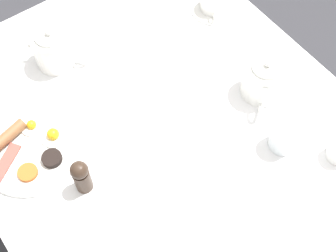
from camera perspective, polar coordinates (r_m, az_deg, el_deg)
ground_plane at (r=1.96m, az=0.00°, el=-12.04°), size 8.00×8.00×0.00m
table at (r=1.31m, az=0.00°, el=-1.97°), size 0.98×1.24×0.78m
breakfast_plate at (r=1.26m, az=-16.43°, el=-2.67°), size 0.26×0.26×0.04m
teapot_near at (r=1.30m, az=11.56°, el=5.54°), size 0.15×0.16×0.13m
teapot_far at (r=1.38m, az=-13.75°, el=9.14°), size 0.16×0.15×0.13m
teacup_with_saucer_left at (r=1.51m, az=5.56°, el=14.71°), size 0.14×0.14×0.07m
water_glass_tall at (r=1.22m, az=14.10°, el=-1.08°), size 0.07×0.07×0.10m
salt_grinder at (r=1.14m, az=-10.52°, el=-6.02°), size 0.04×0.04×0.11m
knife_by_plate at (r=1.13m, az=9.40°, el=-14.89°), size 0.17×0.12×0.00m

